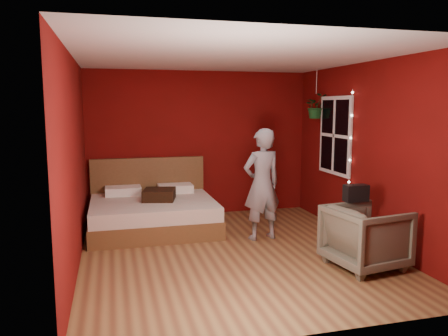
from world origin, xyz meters
TOP-DOWN VIEW (x-y plane):
  - floor at (0.00, 0.00)m, footprint 4.50×4.50m
  - room_walls at (0.00, 0.00)m, footprint 4.04×4.54m
  - window at (1.97, 0.90)m, footprint 0.05×0.97m
  - fairy_lights at (1.94, 0.38)m, footprint 0.04×0.04m
  - bed at (-0.95, 1.46)m, footprint 1.96×1.67m
  - person at (0.58, 0.50)m, footprint 0.67×0.50m
  - armchair at (1.42, -0.94)m, footprint 0.96×0.94m
  - handbag at (1.43, -0.65)m, footprint 0.30×0.16m
  - throw_pillow at (-0.85, 1.36)m, footprint 0.59×0.59m
  - hanging_plant at (1.88, 1.44)m, footprint 0.41×0.36m

SIDE VIEW (x-z plane):
  - floor at x=0.00m, z-range 0.00..0.00m
  - bed at x=-0.95m, z-range -0.26..0.82m
  - armchair at x=1.42m, z-range 0.00..0.77m
  - throw_pillow at x=-0.85m, z-range 0.49..0.66m
  - person at x=0.58m, z-range 0.00..1.66m
  - handbag at x=1.43m, z-range 0.77..0.99m
  - fairy_lights at x=1.94m, z-range 0.77..2.22m
  - window at x=1.97m, z-range 0.87..2.14m
  - room_walls at x=0.00m, z-range 0.37..2.99m
  - hanging_plant at x=1.88m, z-range 1.55..2.39m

